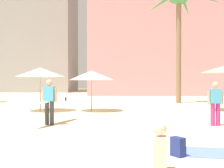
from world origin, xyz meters
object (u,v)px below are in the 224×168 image
Objects in this scene: cafe_umbrella_1 at (40,72)px; backpack at (178,147)px; person_mid_right at (170,158)px; cafe_umbrella_0 at (92,75)px; person_near_right at (215,102)px; palm_tree_center at (179,1)px; person_mid_center at (50,100)px.

backpack is at bearing -60.11° from cafe_umbrella_1.
person_mid_right is at bearing -65.16° from cafe_umbrella_1.
person_near_right is (5.04, -5.26, -1.06)m from cafe_umbrella_0.
person_near_right reaches higher than person_mid_right.
palm_tree_center is 5.70× the size of person_near_right.
person_mid_right is at bearing -101.24° from palm_tree_center.
cafe_umbrella_1 reaches higher than person_mid_center.
cafe_umbrella_0 is 1.52× the size of person_near_right.
cafe_umbrella_0 is 2.80m from cafe_umbrella_1.
palm_tree_center reaches higher than person_near_right.
cafe_umbrella_1 reaches higher than cafe_umbrella_0.
cafe_umbrella_0 is 11.67m from person_mid_right.
person_near_right is at bearing -94.27° from palm_tree_center.
palm_tree_center is 21.85× the size of backpack.
cafe_umbrella_0 is 10.39m from backpack.
backpack is 1.52m from person_mid_right.
backpack is at bearing 50.48° from person_mid_center.
person_near_right is at bearing 99.67° from person_mid_center.
cafe_umbrella_1 reaches higher than person_near_right.
palm_tree_center reaches higher than person_mid_right.
cafe_umbrella_0 is 2.49× the size of person_mid_right.
palm_tree_center is at bearing 85.13° from person_mid_right.
backpack is 6.17m from person_mid_center.
palm_tree_center is 9.32× the size of person_mid_right.
person_mid_center is 7.12m from person_mid_right.
cafe_umbrella_1 is 9.48m from person_near_right.
backpack is (5.62, -9.78, -1.91)m from cafe_umbrella_1.
palm_tree_center is 3.75× the size of cafe_umbrella_0.
cafe_umbrella_1 is at bearing -150.18° from person_mid_center.
backpack is at bearing 146.98° from person_near_right.
person_mid_center is at bearing -71.16° from cafe_umbrella_1.
cafe_umbrella_1 is 5.47m from person_mid_center.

